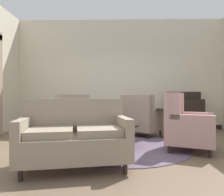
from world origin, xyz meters
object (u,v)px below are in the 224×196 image
(armchair_near_window, at_px, (141,118))
(armchair_back_corner, at_px, (185,126))
(coffee_table, at_px, (115,128))
(settee, at_px, (75,138))
(side_table, at_px, (165,120))
(armchair_foreground_right, at_px, (69,119))
(sideboard, at_px, (185,112))
(porcelain_vase, at_px, (117,117))

(armchair_near_window, relative_size, armchair_back_corner, 1.08)
(coffee_table, bearing_deg, settee, -113.76)
(armchair_back_corner, distance_m, side_table, 1.25)
(armchair_near_window, height_order, armchair_foreground_right, armchair_foreground_right)
(coffee_table, distance_m, armchair_back_corner, 1.30)
(settee, bearing_deg, coffee_table, 54.62)
(coffee_table, xyz_separation_m, side_table, (1.17, 0.94, 0.04))
(armchair_near_window, bearing_deg, sideboard, -106.77)
(coffee_table, bearing_deg, porcelain_vase, 6.06)
(armchair_near_window, height_order, armchair_back_corner, armchair_back_corner)
(settee, xyz_separation_m, armchair_back_corner, (1.81, 0.94, 0.04))
(porcelain_vase, distance_m, armchair_near_window, 1.28)
(porcelain_vase, distance_m, side_table, 1.48)
(coffee_table, bearing_deg, armchair_foreground_right, 142.49)
(settee, bearing_deg, armchair_back_corner, 15.94)
(settee, height_order, side_table, settee)
(porcelain_vase, xyz_separation_m, armchair_back_corner, (1.22, -0.31, -0.13))
(coffee_table, distance_m, side_table, 1.50)
(armchair_foreground_right, relative_size, sideboard, 0.97)
(sideboard, bearing_deg, armchair_near_window, -145.42)
(armchair_back_corner, xyz_separation_m, sideboard, (0.75, 2.40, 0.06))
(settee, relative_size, sideboard, 1.41)
(armchair_back_corner, bearing_deg, settee, 139.77)
(settee, bearing_deg, porcelain_vase, 53.21)
(settee, bearing_deg, sideboard, 40.97)
(porcelain_vase, height_order, armchair_back_corner, armchair_back_corner)
(armchair_foreground_right, xyz_separation_m, side_table, (2.29, 0.09, -0.03))
(porcelain_vase, relative_size, sideboard, 0.30)
(sideboard, bearing_deg, armchair_back_corner, -107.39)
(porcelain_vase, relative_size, armchair_near_window, 0.30)
(porcelain_vase, bearing_deg, settee, -115.17)
(armchair_near_window, bearing_deg, armchair_foreground_right, 48.02)
(coffee_table, xyz_separation_m, armchair_back_corner, (1.26, -0.30, 0.08))
(coffee_table, height_order, armchair_foreground_right, armchair_foreground_right)
(settee, height_order, armchair_near_window, armchair_near_window)
(coffee_table, bearing_deg, sideboard, 46.25)
(coffee_table, relative_size, settee, 0.58)
(coffee_table, height_order, armchair_near_window, armchair_near_window)
(armchair_near_window, distance_m, sideboard, 1.69)
(settee, relative_size, armchair_near_window, 1.39)
(armchair_near_window, distance_m, armchair_foreground_right, 1.75)
(coffee_table, distance_m, sideboard, 2.91)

